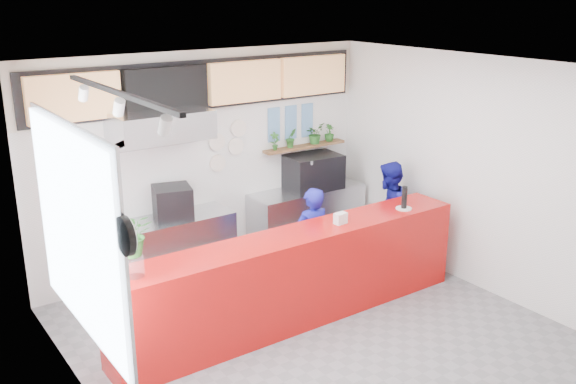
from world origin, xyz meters
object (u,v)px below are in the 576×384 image
staff_right (388,213)px  espresso_machine (313,172)px  service_counter (296,278)px  panini_oven (173,202)px  pepper_mill (404,197)px  staff_center (312,241)px

staff_right → espresso_machine: bearing=-100.1°
service_counter → panini_oven: bearing=110.6°
service_counter → pepper_mill: (1.61, -0.09, 0.71)m
service_counter → staff_center: bearing=39.3°
staff_right → pepper_mill: (-0.45, -0.73, 0.52)m
pepper_mill → service_counter: bearing=176.8°
espresso_machine → pepper_mill: (0.00, -1.89, 0.10)m
espresso_machine → staff_center: (-1.02, -1.31, -0.45)m
staff_right → pepper_mill: 1.00m
staff_right → pepper_mill: bearing=27.2°
panini_oven → espresso_machine: 2.29m
staff_center → pepper_mill: 1.29m
espresso_machine → pepper_mill: espresso_machine is taller
pepper_mill → panini_oven: bearing=140.4°
service_counter → staff_center: size_ratio=3.19×
espresso_machine → staff_center: 1.72m
panini_oven → espresso_machine: (2.29, 0.00, 0.04)m
staff_center → pepper_mill: (1.02, -0.58, 0.55)m
espresso_machine → staff_center: staff_center is taller
pepper_mill → espresso_machine: bearing=90.0°
panini_oven → pepper_mill: bearing=-24.4°
service_counter → espresso_machine: 2.49m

